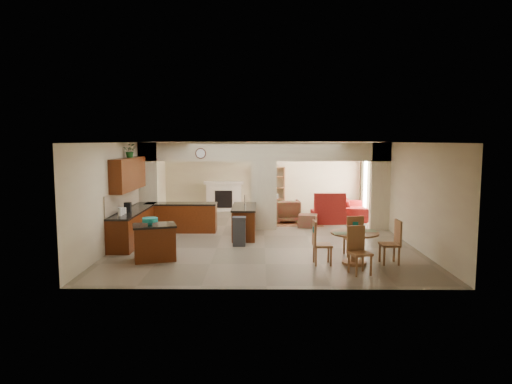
{
  "coord_description": "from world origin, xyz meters",
  "views": [
    {
      "loc": [
        -0.13,
        -13.51,
        2.85
      ],
      "look_at": [
        -0.25,
        0.3,
        1.29
      ],
      "focal_mm": 32.0,
      "sensor_mm": 36.0,
      "label": 1
    }
  ],
  "objects_px": {
    "dining_table": "(355,243)",
    "armchair": "(287,211)",
    "sofa": "(352,208)",
    "kitchen_island": "(155,242)"
  },
  "relations": [
    {
      "from": "kitchen_island",
      "to": "armchair",
      "type": "height_order",
      "value": "kitchen_island"
    },
    {
      "from": "kitchen_island",
      "to": "dining_table",
      "type": "height_order",
      "value": "kitchen_island"
    },
    {
      "from": "kitchen_island",
      "to": "sofa",
      "type": "distance_m",
      "value": 8.57
    },
    {
      "from": "kitchen_island",
      "to": "armchair",
      "type": "xyz_separation_m",
      "value": [
        3.47,
        5.16,
        -0.04
      ]
    },
    {
      "from": "dining_table",
      "to": "sofa",
      "type": "relative_size",
      "value": 0.44
    },
    {
      "from": "dining_table",
      "to": "armchair",
      "type": "height_order",
      "value": "armchair"
    },
    {
      "from": "dining_table",
      "to": "armchair",
      "type": "xyz_separation_m",
      "value": [
        -1.24,
        5.47,
        -0.11
      ]
    },
    {
      "from": "dining_table",
      "to": "sofa",
      "type": "xyz_separation_m",
      "value": [
        1.24,
        6.48,
        -0.14
      ]
    },
    {
      "from": "kitchen_island",
      "to": "sofa",
      "type": "height_order",
      "value": "kitchen_island"
    },
    {
      "from": "kitchen_island",
      "to": "dining_table",
      "type": "bearing_deg",
      "value": -20.67
    }
  ]
}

